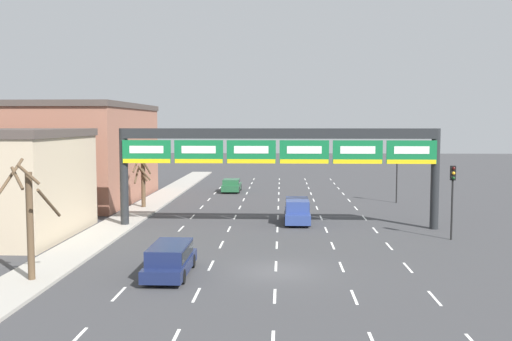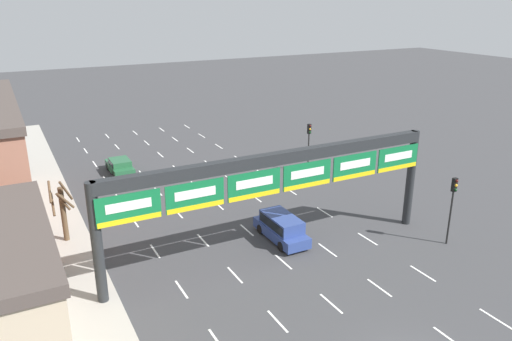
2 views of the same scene
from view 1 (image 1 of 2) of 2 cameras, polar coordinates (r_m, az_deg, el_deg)
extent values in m
plane|color=#3D3D3F|center=(28.24, 1.99, -10.05)|extent=(220.00, 220.00, 0.00)
cube|color=#A8A399|center=(30.49, -20.05, -9.08)|extent=(2.80, 110.00, 0.15)
cube|color=white|center=(20.83, -17.51, -15.71)|extent=(0.12, 2.00, 0.01)
cube|color=white|center=(25.34, -13.55, -11.91)|extent=(0.12, 2.00, 0.01)
cube|color=white|center=(30.00, -10.87, -9.24)|extent=(0.12, 2.00, 0.01)
cube|color=white|center=(34.76, -8.95, -7.27)|extent=(0.12, 2.00, 0.01)
cube|color=white|center=(39.57, -7.50, -5.78)|extent=(0.12, 2.00, 0.01)
cube|color=white|center=(44.43, -6.37, -4.61)|extent=(0.12, 2.00, 0.01)
cube|color=white|center=(49.32, -5.47, -3.67)|extent=(0.12, 2.00, 0.01)
cube|color=white|center=(54.22, -4.73, -2.90)|extent=(0.12, 2.00, 0.01)
cube|color=white|center=(59.14, -4.11, -2.26)|extent=(0.12, 2.00, 0.01)
cube|color=white|center=(64.08, -3.59, -1.72)|extent=(0.12, 2.00, 0.01)
cube|color=white|center=(69.02, -3.15, -1.25)|extent=(0.12, 2.00, 0.01)
cube|color=white|center=(73.97, -2.76, -0.85)|extent=(0.12, 2.00, 0.01)
cube|color=white|center=(19.99, -8.21, -16.43)|extent=(0.12, 2.00, 0.01)
cube|color=white|center=(24.65, -5.99, -12.27)|extent=(0.12, 2.00, 0.01)
cube|color=white|center=(29.42, -4.52, -9.44)|extent=(0.12, 2.00, 0.01)
cube|color=white|center=(34.26, -3.48, -7.40)|extent=(0.12, 2.00, 0.01)
cube|color=white|center=(39.14, -2.71, -5.87)|extent=(0.12, 2.00, 0.01)
cube|color=white|center=(44.04, -2.11, -4.67)|extent=(0.12, 2.00, 0.01)
cube|color=white|center=(48.97, -1.63, -3.72)|extent=(0.12, 2.00, 0.01)
cube|color=white|center=(53.90, -1.24, -2.93)|extent=(0.12, 2.00, 0.01)
cube|color=white|center=(58.85, -0.92, -2.28)|extent=(0.12, 2.00, 0.01)
cube|color=white|center=(63.81, -0.65, -1.74)|extent=(0.12, 2.00, 0.01)
cube|color=white|center=(68.77, -0.41, -1.27)|extent=(0.12, 2.00, 0.01)
cube|color=white|center=(73.74, -0.21, -0.86)|extent=(0.12, 2.00, 0.01)
cube|color=white|center=(24.39, 1.89, -12.44)|extent=(0.12, 2.00, 0.01)
cube|color=white|center=(29.21, 2.01, -9.54)|extent=(0.12, 2.00, 0.01)
cube|color=white|center=(34.07, 2.09, -7.46)|extent=(0.12, 2.00, 0.01)
cube|color=white|center=(38.97, 2.15, -5.91)|extent=(0.12, 2.00, 0.01)
cube|color=white|center=(43.90, 2.20, -4.70)|extent=(0.12, 2.00, 0.01)
cube|color=white|center=(48.84, 2.24, -3.74)|extent=(0.12, 2.00, 0.01)
cube|color=white|center=(53.79, 2.27, -2.95)|extent=(0.12, 2.00, 0.01)
cube|color=white|center=(58.75, 2.30, -2.30)|extent=(0.12, 2.00, 0.01)
cube|color=white|center=(63.71, 2.32, -1.75)|extent=(0.12, 2.00, 0.01)
cube|color=white|center=(68.68, 2.34, -1.28)|extent=(0.12, 2.00, 0.01)
cube|color=white|center=(73.65, 2.35, -0.87)|extent=(0.12, 2.00, 0.01)
cube|color=white|center=(24.58, 9.79, -12.37)|extent=(0.12, 2.00, 0.01)
cube|color=white|center=(29.36, 8.55, -9.51)|extent=(0.12, 2.00, 0.01)
cube|color=white|center=(34.21, 7.67, -7.45)|extent=(0.12, 2.00, 0.01)
cube|color=white|center=(39.09, 7.02, -5.91)|extent=(0.12, 2.00, 0.01)
cube|color=white|center=(44.00, 6.52, -4.71)|extent=(0.12, 2.00, 0.01)
cube|color=white|center=(48.93, 6.12, -3.75)|extent=(0.12, 2.00, 0.01)
cube|color=white|center=(53.87, 5.79, -2.96)|extent=(0.12, 2.00, 0.01)
cube|color=white|center=(58.82, 5.52, -2.31)|extent=(0.12, 2.00, 0.01)
cube|color=white|center=(63.78, 5.29, -1.76)|extent=(0.12, 2.00, 0.01)
cube|color=white|center=(68.75, 5.09, -1.29)|extent=(0.12, 2.00, 0.01)
cube|color=white|center=(73.72, 4.92, -0.88)|extent=(0.12, 2.00, 0.01)
cube|color=white|center=(25.20, 17.42, -12.09)|extent=(0.12, 2.00, 0.01)
cube|color=white|center=(29.88, 14.94, -9.37)|extent=(0.12, 2.00, 0.01)
cube|color=white|center=(34.66, 13.16, -7.38)|extent=(0.12, 2.00, 0.01)
cube|color=white|center=(39.49, 11.83, -5.87)|extent=(0.12, 2.00, 0.01)
cube|color=white|center=(44.35, 10.79, -4.69)|extent=(0.12, 2.00, 0.01)
cube|color=white|center=(49.25, 9.96, -3.74)|extent=(0.12, 2.00, 0.01)
cube|color=white|center=(54.16, 9.28, -2.96)|extent=(0.12, 2.00, 0.01)
cube|color=white|center=(59.09, 8.72, -2.31)|extent=(0.12, 2.00, 0.01)
cube|color=white|center=(64.02, 8.24, -1.76)|extent=(0.12, 2.00, 0.01)
cube|color=white|center=(68.97, 7.83, -1.29)|extent=(0.12, 2.00, 0.01)
cube|color=white|center=(73.93, 7.48, -0.89)|extent=(0.12, 2.00, 0.01)
cylinder|color=#232628|center=(40.72, -13.06, -0.70)|extent=(0.58, 0.58, 6.86)
cylinder|color=#232628|center=(40.58, 17.47, -0.82)|extent=(0.58, 0.58, 6.86)
cube|color=#232628|center=(39.04, 2.19, 3.72)|extent=(21.40, 0.60, 0.70)
cube|color=#116B38|center=(39.83, -10.89, 1.87)|extent=(3.35, 0.08, 1.58)
cube|color=white|center=(39.78, -10.91, 2.07)|extent=(2.35, 0.02, 0.51)
cube|color=yellow|center=(39.83, -10.89, 0.94)|extent=(3.28, 0.02, 0.28)
cube|color=#116B38|center=(39.15, -5.75, 1.89)|extent=(3.35, 0.08, 1.58)
cube|color=white|center=(39.10, -5.76, 2.09)|extent=(2.35, 0.02, 0.51)
cube|color=yellow|center=(39.15, -5.75, 0.94)|extent=(3.28, 0.02, 0.28)
cube|color=#116B38|center=(38.80, -0.48, 1.88)|extent=(3.35, 0.08, 1.58)
cube|color=white|center=(38.74, -0.48, 2.09)|extent=(2.35, 0.02, 0.51)
cube|color=yellow|center=(38.79, -0.48, 0.92)|extent=(3.28, 0.02, 0.28)
cube|color=#116B38|center=(38.77, 4.85, 1.86)|extent=(3.35, 0.08, 1.58)
cube|color=white|center=(38.72, 4.85, 2.07)|extent=(2.35, 0.02, 0.51)
cube|color=yellow|center=(38.76, 4.84, 0.91)|extent=(3.28, 0.02, 0.28)
cube|color=#116B38|center=(39.08, 10.13, 1.83)|extent=(3.35, 0.08, 1.58)
cube|color=white|center=(39.03, 10.14, 2.04)|extent=(2.35, 0.02, 0.51)
cube|color=yellow|center=(39.07, 10.13, 0.88)|extent=(3.28, 0.02, 0.28)
cube|color=#116B38|center=(39.72, 15.29, 1.78)|extent=(3.35, 0.08, 1.58)
cube|color=white|center=(39.66, 15.31, 1.98)|extent=(2.35, 0.02, 0.51)
cube|color=yellow|center=(39.71, 15.28, 0.85)|extent=(3.28, 0.02, 0.28)
cube|color=#9E6651|center=(55.48, -17.51, 1.48)|extent=(11.35, 17.69, 8.52)
cube|color=#4C423D|center=(55.42, -17.62, 6.14)|extent=(11.57, 18.05, 0.50)
cube|color=#235B38|center=(60.18, -2.45, -1.64)|extent=(1.82, 4.34, 0.64)
cube|color=#235B38|center=(59.86, -2.48, -1.11)|extent=(1.67, 2.26, 0.52)
cube|color=black|center=(59.86, -2.48, -1.11)|extent=(1.71, 2.08, 0.38)
cylinder|color=black|center=(61.56, -3.11, -1.68)|extent=(0.22, 0.66, 0.66)
cylinder|color=black|center=(61.42, -1.58, -1.68)|extent=(0.22, 0.66, 0.66)
cylinder|color=black|center=(58.99, -3.36, -1.96)|extent=(0.22, 0.66, 0.66)
cylinder|color=black|center=(58.84, -1.76, -1.97)|extent=(0.22, 0.66, 0.66)
cube|color=navy|center=(41.54, 4.13, -4.49)|extent=(1.78, 4.75, 0.70)
cube|color=navy|center=(41.38, 4.14, -3.45)|extent=(1.63, 3.32, 0.84)
cube|color=black|center=(41.38, 4.14, -3.45)|extent=(1.67, 3.06, 0.61)
cylinder|color=black|center=(42.97, 3.01, -4.47)|extent=(0.22, 0.66, 0.66)
cylinder|color=black|center=(43.01, 5.15, -4.48)|extent=(0.22, 0.66, 0.66)
cylinder|color=black|center=(40.16, 3.04, -5.12)|extent=(0.22, 0.66, 0.66)
cylinder|color=black|center=(40.20, 5.33, -5.13)|extent=(0.22, 0.66, 0.66)
cube|color=#19234C|center=(27.74, -8.57, -9.33)|extent=(1.84, 4.85, 0.57)
cube|color=#19234C|center=(27.55, -8.60, -8.05)|extent=(1.69, 3.40, 0.73)
cube|color=black|center=(27.55, -8.60, -8.05)|extent=(1.73, 3.13, 0.52)
cylinder|color=black|center=(29.33, -9.62, -8.89)|extent=(0.22, 0.66, 0.66)
cylinder|color=black|center=(29.03, -6.37, -8.99)|extent=(0.22, 0.66, 0.66)
cylinder|color=black|center=(26.58, -10.96, -10.34)|extent=(0.22, 0.66, 0.66)
cylinder|color=black|center=(26.25, -7.38, -10.49)|extent=(0.22, 0.66, 0.66)
cylinder|color=black|center=(37.31, 19.00, -3.77)|extent=(0.12, 0.12, 3.71)
cube|color=black|center=(37.05, 19.10, -0.24)|extent=(0.30, 0.24, 0.90)
sphere|color=#3D0E0C|center=(36.91, 19.17, 0.21)|extent=(0.20, 0.20, 0.20)
sphere|color=gold|center=(36.93, 19.16, -0.26)|extent=(0.20, 0.20, 0.20)
sphere|color=#0E3515|center=(36.95, 19.14, -0.72)|extent=(0.20, 0.20, 0.20)
cylinder|color=black|center=(53.22, 13.89, -1.22)|extent=(0.12, 0.12, 3.62)
cube|color=black|center=(53.04, 13.94, 1.21)|extent=(0.30, 0.24, 0.90)
sphere|color=#3D0E0C|center=(52.89, 13.97, 1.53)|extent=(0.20, 0.20, 0.20)
sphere|color=gold|center=(52.91, 13.97, 1.20)|extent=(0.20, 0.20, 0.20)
sphere|color=#0E3515|center=(52.93, 13.96, 0.88)|extent=(0.20, 0.20, 0.20)
cylinder|color=brown|center=(27.69, -21.66, -5.19)|extent=(0.31, 0.31, 4.88)
cylinder|color=brown|center=(27.93, -23.35, -0.56)|extent=(0.45, 1.90, 1.56)
cylinder|color=brown|center=(27.09, -20.00, -3.08)|extent=(0.31, 1.96, 1.52)
cylinder|color=brown|center=(27.21, -22.77, -0.71)|extent=(0.93, 0.83, 1.00)
cylinder|color=brown|center=(26.97, -21.79, -0.37)|extent=(0.93, 0.54, 0.98)
cylinder|color=brown|center=(49.00, -11.20, -1.43)|extent=(0.35, 0.35, 3.72)
cylinder|color=brown|center=(48.42, -11.11, -0.25)|extent=(1.07, 0.61, 1.32)
cylinder|color=brown|center=(48.56, -11.26, -0.31)|extent=(0.84, 0.27, 1.36)
cylinder|color=brown|center=(49.09, -11.85, -0.50)|extent=(0.21, 1.25, 1.28)
cylinder|color=brown|center=(48.46, -10.98, 0.53)|extent=(0.87, 0.81, 1.57)
cylinder|color=brown|center=(49.07, -11.93, 0.50)|extent=(0.28, 1.38, 1.15)
camera|label=2|loc=(22.35, -42.42, 25.05)|focal=35.00mm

